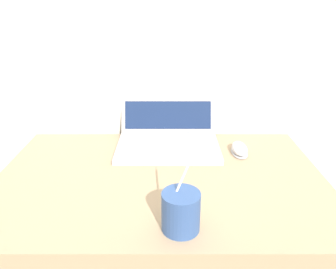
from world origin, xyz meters
TOP-DOWN VIEW (x-y plane):
  - wall_back at (0.00, 0.73)m, footprint 7.00×0.04m
  - desk at (0.00, 0.34)m, footprint 1.05×0.69m
  - laptop at (0.03, 0.60)m, footprint 0.38×0.35m
  - drink_cup at (0.06, 0.09)m, footprint 0.09×0.09m
  - computer_mouse at (0.29, 0.51)m, footprint 0.06×0.11m

SIDE VIEW (x-z plane):
  - desk at x=0.00m, z-range 0.00..0.76m
  - computer_mouse at x=0.29m, z-range 0.75..0.79m
  - laptop at x=0.03m, z-range 0.69..0.93m
  - drink_cup at x=0.06m, z-range 0.70..0.92m
  - wall_back at x=0.00m, z-range 0.00..2.50m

